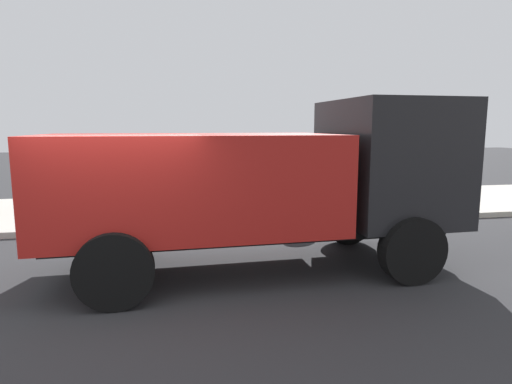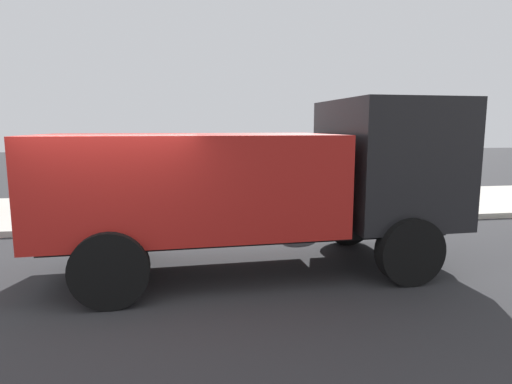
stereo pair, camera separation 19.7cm
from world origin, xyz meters
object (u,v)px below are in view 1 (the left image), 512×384
at_px(stop_sign, 303,164).
at_px(dump_truck_red, 267,179).
at_px(fire_hydrant, 172,195).
at_px(loose_tire, 179,192).

bearing_deg(stop_sign, dump_truck_red, -115.89).
height_order(fire_hydrant, stop_sign, stop_sign).
xyz_separation_m(fire_hydrant, stop_sign, (3.39, -1.33, 0.91)).
bearing_deg(loose_tire, fire_hydrant, 116.73).
bearing_deg(dump_truck_red, fire_hydrant, 108.93).
bearing_deg(loose_tire, dump_truck_red, -71.78).
distance_m(stop_sign, dump_truck_red, 3.94).
height_order(fire_hydrant, loose_tire, loose_tire).
bearing_deg(dump_truck_red, stop_sign, 64.11).
height_order(loose_tire, dump_truck_red, dump_truck_red).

